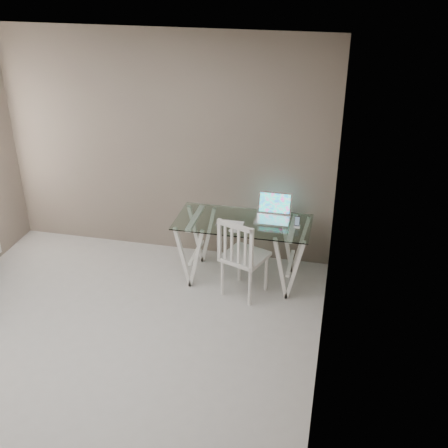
{
  "coord_description": "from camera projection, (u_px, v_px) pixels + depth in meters",
  "views": [
    {
      "loc": [
        2.04,
        -3.73,
        3.58
      ],
      "look_at": [
        0.89,
        1.41,
        0.85
      ],
      "focal_mm": 45.0,
      "sensor_mm": 36.0,
      "label": 1
    }
  ],
  "objects": [
    {
      "name": "keyboard",
      "position": [
        230.0,
        223.0,
        6.17
      ],
      "size": [
        0.31,
        0.13,
        0.01
      ],
      "primitive_type": "cube",
      "color": "silver",
      "rests_on": "desk"
    },
    {
      "name": "phone_dock",
      "position": [
        297.0,
        224.0,
        6.08
      ],
      "size": [
        0.07,
        0.07,
        0.13
      ],
      "color": "white",
      "rests_on": "desk"
    },
    {
      "name": "mouse",
      "position": [
        234.0,
        231.0,
        5.97
      ],
      "size": [
        0.12,
        0.07,
        0.04
      ],
      "primitive_type": "ellipsoid",
      "color": "white",
      "rests_on": "desk"
    },
    {
      "name": "chair",
      "position": [
        241.0,
        255.0,
        6.0
      ],
      "size": [
        0.56,
        0.56,
        0.95
      ],
      "rotation": [
        0.0,
        0.0,
        -0.36
      ],
      "color": "white",
      "rests_on": "ground"
    },
    {
      "name": "room",
      "position": [
        71.0,
        194.0,
        4.51
      ],
      "size": [
        4.5,
        4.52,
        2.71
      ],
      "color": "#B3B0AB",
      "rests_on": "ground"
    },
    {
      "name": "desk",
      "position": [
        243.0,
        250.0,
        6.38
      ],
      "size": [
        1.5,
        0.7,
        0.75
      ],
      "color": "silver",
      "rests_on": "ground"
    },
    {
      "name": "laptop",
      "position": [
        273.0,
        213.0,
        6.26
      ],
      "size": [
        0.38,
        0.35,
        0.26
      ],
      "color": "silver",
      "rests_on": "desk"
    }
  ]
}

